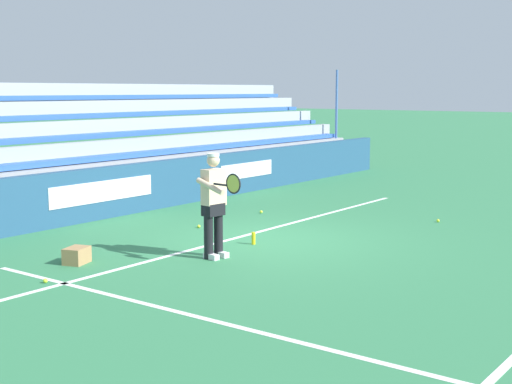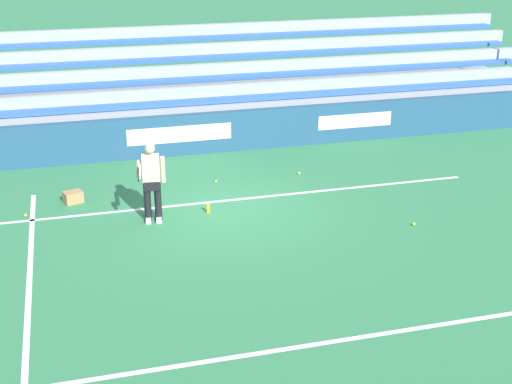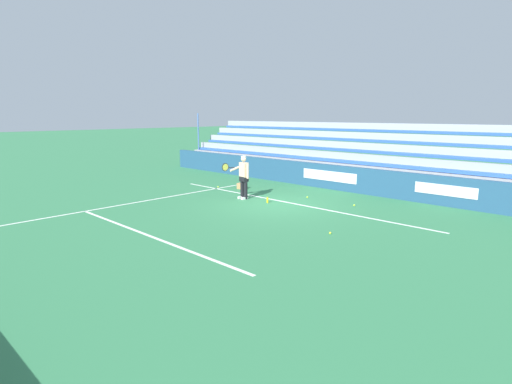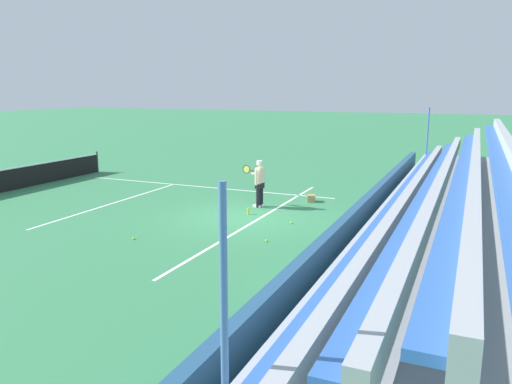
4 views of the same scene
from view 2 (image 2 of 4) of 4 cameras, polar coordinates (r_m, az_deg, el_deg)
The scene contains 13 objects.
ground_plane at distance 15.70m, azimuth -2.41°, elevation -1.40°, with size 160.00×160.00×0.00m, color #337A4C.
court_baseline_white at distance 16.15m, azimuth -2.81°, elevation -0.72°, with size 12.00×0.10×0.01m, color white.
court_sideline_white at distance 11.84m, azimuth -17.86°, elevation -10.63°, with size 0.10×12.00×0.01m, color white.
court_service_line_white at distance 11.01m, azimuth 4.21°, elevation -12.14°, with size 8.22×0.10×0.01m, color white.
back_wall_sponsor_board at distance 19.27m, azimuth -5.15°, elevation 4.65°, with size 23.30×0.25×1.10m.
bleacher_stand at distance 21.34m, azimuth -6.29°, elevation 6.84°, with size 22.14×3.20×3.40m.
tennis_player at distance 14.94m, azimuth -8.38°, elevation 0.86°, with size 0.65×0.97×1.71m.
ball_box_cardboard at distance 16.53m, azimuth -14.42°, elevation -0.40°, with size 0.40×0.30×0.26m, color #A87F51.
tennis_ball_far_left at distance 16.08m, azimuth -17.95°, elevation -1.78°, with size 0.07×0.07×0.07m, color #CCE533.
tennis_ball_near_player at distance 15.23m, azimuth 12.51°, elevation -2.52°, with size 0.07×0.07×0.07m, color #CCE533.
tennis_ball_midcourt at distance 17.80m, azimuth 3.46°, elevation 1.51°, with size 0.07×0.07×0.07m, color #CCE533.
tennis_ball_stray_back at distance 17.25m, azimuth -3.23°, elevation 0.86°, with size 0.07×0.07×0.07m, color #CCE533.
water_bottle at distance 15.49m, azimuth -3.85°, elevation -1.30°, with size 0.07×0.07×0.22m, color yellow.
Camera 2 is at (3.18, 14.12, 6.08)m, focal length 50.00 mm.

